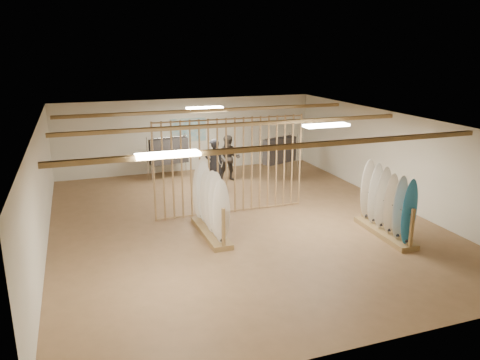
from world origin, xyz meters
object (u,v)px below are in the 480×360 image
object	(u,v)px
rack_right	(386,213)
shopper_b	(229,155)
rack_left	(211,212)
clothing_rack_a	(169,151)
shopper_a	(214,161)
clothing_rack_b	(280,150)

from	to	relation	value
rack_right	shopper_b	bearing A→B (deg)	112.30
rack_left	rack_right	distance (m)	4.48
clothing_rack_a	shopper_a	size ratio (longest dim) A/B	0.81
clothing_rack_a	clothing_rack_b	size ratio (longest dim) A/B	1.00
shopper_a	shopper_b	world-z (taller)	shopper_a
rack_right	shopper_a	size ratio (longest dim) A/B	1.14
clothing_rack_a	clothing_rack_b	world-z (taller)	clothing_rack_a
rack_left	shopper_b	xyz separation A→B (m)	(2.04, 4.68, 0.33)
clothing_rack_b	shopper_a	distance (m)	2.71
clothing_rack_b	shopper_a	size ratio (longest dim) A/B	0.81
rack_right	clothing_rack_a	bearing A→B (deg)	123.10
rack_left	clothing_rack_a	size ratio (longest dim) A/B	1.39
rack_left	rack_right	size ratio (longest dim) A/B	0.99
shopper_b	rack_left	bearing A→B (deg)	-95.76
clothing_rack_b	clothing_rack_a	bearing A→B (deg)	140.98
clothing_rack_b	shopper_a	xyz separation A→B (m)	(-2.66, -0.53, -0.05)
rack_left	shopper_b	world-z (taller)	shopper_b
shopper_b	clothing_rack_a	bearing A→B (deg)	171.86
rack_left	clothing_rack_b	size ratio (longest dim) A/B	1.39
rack_left	rack_right	bearing A→B (deg)	-20.42
clothing_rack_a	shopper_b	bearing A→B (deg)	-37.04
rack_left	clothing_rack_b	world-z (taller)	rack_left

